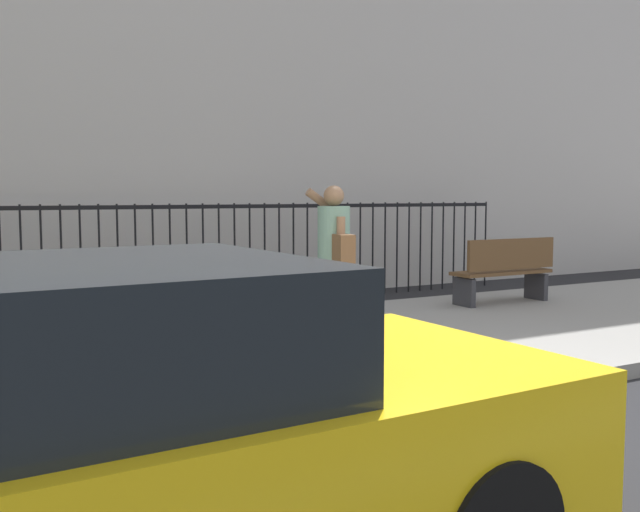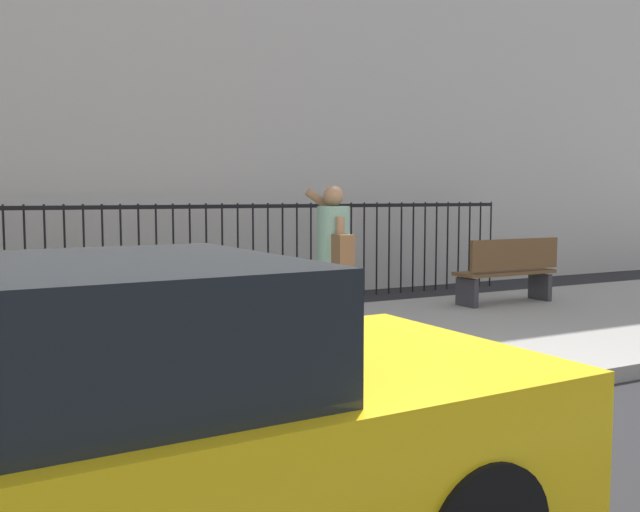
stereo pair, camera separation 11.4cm
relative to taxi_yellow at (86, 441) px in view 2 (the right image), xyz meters
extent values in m
plane|color=black|center=(2.58, 1.33, -0.70)|extent=(60.00, 60.00, 0.00)
cube|color=gray|center=(2.58, 3.53, -0.63)|extent=(28.00, 4.40, 0.15)
cube|color=black|center=(2.58, 7.23, 0.85)|extent=(12.00, 0.04, 0.06)
cylinder|color=black|center=(0.15, 7.23, 0.10)|extent=(0.03, 0.03, 1.60)
cylinder|color=black|center=(0.41, 7.23, 0.10)|extent=(0.03, 0.03, 1.60)
cylinder|color=black|center=(0.66, 7.23, 0.10)|extent=(0.03, 0.03, 1.60)
cylinder|color=black|center=(0.92, 7.23, 0.10)|extent=(0.03, 0.03, 1.60)
cylinder|color=black|center=(1.17, 7.23, 0.10)|extent=(0.03, 0.03, 1.60)
cylinder|color=black|center=(1.43, 7.23, 0.10)|extent=(0.03, 0.03, 1.60)
cylinder|color=black|center=(1.68, 7.23, 0.10)|extent=(0.03, 0.03, 1.60)
cylinder|color=black|center=(1.94, 7.23, 0.10)|extent=(0.03, 0.03, 1.60)
cylinder|color=black|center=(2.19, 7.23, 0.10)|extent=(0.03, 0.03, 1.60)
cylinder|color=black|center=(2.45, 7.23, 0.10)|extent=(0.03, 0.03, 1.60)
cylinder|color=black|center=(2.71, 7.23, 0.10)|extent=(0.03, 0.03, 1.60)
cylinder|color=black|center=(2.96, 7.23, 0.10)|extent=(0.03, 0.03, 1.60)
cylinder|color=black|center=(3.22, 7.23, 0.10)|extent=(0.03, 0.03, 1.60)
cylinder|color=black|center=(3.47, 7.23, 0.10)|extent=(0.03, 0.03, 1.60)
cylinder|color=black|center=(3.73, 7.23, 0.10)|extent=(0.03, 0.03, 1.60)
cylinder|color=black|center=(3.98, 7.23, 0.10)|extent=(0.03, 0.03, 1.60)
cylinder|color=black|center=(4.24, 7.23, 0.10)|extent=(0.03, 0.03, 1.60)
cylinder|color=black|center=(4.49, 7.23, 0.10)|extent=(0.03, 0.03, 1.60)
cylinder|color=black|center=(4.75, 7.23, 0.10)|extent=(0.03, 0.03, 1.60)
cylinder|color=black|center=(5.00, 7.23, 0.10)|extent=(0.03, 0.03, 1.60)
cylinder|color=black|center=(5.26, 7.23, 0.10)|extent=(0.03, 0.03, 1.60)
cylinder|color=black|center=(5.51, 7.23, 0.10)|extent=(0.03, 0.03, 1.60)
cylinder|color=black|center=(5.77, 7.23, 0.10)|extent=(0.03, 0.03, 1.60)
cylinder|color=black|center=(6.02, 7.23, 0.10)|extent=(0.03, 0.03, 1.60)
cylinder|color=black|center=(6.28, 7.23, 0.10)|extent=(0.03, 0.03, 1.60)
cylinder|color=black|center=(6.54, 7.23, 0.10)|extent=(0.03, 0.03, 1.60)
cylinder|color=black|center=(6.79, 7.23, 0.10)|extent=(0.03, 0.03, 1.60)
cylinder|color=black|center=(7.05, 7.23, 0.10)|extent=(0.03, 0.03, 1.60)
cylinder|color=black|center=(7.30, 7.23, 0.10)|extent=(0.03, 0.03, 1.60)
cylinder|color=black|center=(7.56, 7.23, 0.10)|extent=(0.03, 0.03, 1.60)
cylinder|color=black|center=(7.81, 7.23, 0.10)|extent=(0.03, 0.03, 1.60)
cylinder|color=black|center=(8.07, 7.23, 0.10)|extent=(0.03, 0.03, 1.60)
cylinder|color=black|center=(8.32, 7.23, 0.10)|extent=(0.03, 0.03, 1.60)
cylinder|color=black|center=(8.58, 7.23, 0.10)|extent=(0.03, 0.03, 1.60)
cube|color=yellow|center=(0.05, 0.00, -0.13)|extent=(4.26, 1.95, 0.70)
cube|color=black|center=(-0.15, -0.01, 0.47)|extent=(2.06, 1.67, 0.55)
cylinder|color=black|center=(1.37, 0.87, -0.38)|extent=(0.65, 0.24, 0.64)
cylinder|color=#936B4C|center=(3.09, 3.54, -0.17)|extent=(0.15, 0.15, 0.76)
cylinder|color=#936B4C|center=(3.06, 3.34, -0.17)|extent=(0.15, 0.15, 0.76)
cylinder|color=gray|center=(3.08, 3.44, 0.56)|extent=(0.39, 0.39, 0.70)
sphere|color=#936B4C|center=(3.08, 3.44, 1.01)|extent=(0.22, 0.22, 0.22)
cylinder|color=#936B4C|center=(3.11, 3.64, 0.91)|extent=(0.49, 0.16, 0.38)
cylinder|color=#936B4C|center=(3.05, 3.25, 0.54)|extent=(0.09, 0.09, 0.53)
cube|color=black|center=(3.16, 3.58, 0.99)|extent=(0.02, 0.07, 0.15)
cube|color=brown|center=(3.04, 3.19, 0.45)|extent=(0.20, 0.30, 0.34)
cube|color=brown|center=(6.65, 4.73, -0.10)|extent=(1.60, 0.45, 0.05)
cube|color=brown|center=(6.65, 4.54, 0.18)|extent=(1.60, 0.06, 0.44)
cube|color=#333338|center=(5.95, 4.73, -0.35)|extent=(0.08, 0.41, 0.40)
cube|color=#333338|center=(7.35, 4.73, -0.35)|extent=(0.08, 0.41, 0.40)
camera|label=1|loc=(-0.56, -2.89, 1.01)|focal=39.21mm
camera|label=2|loc=(-0.46, -2.94, 1.01)|focal=39.21mm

